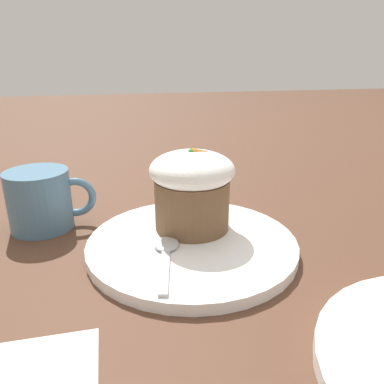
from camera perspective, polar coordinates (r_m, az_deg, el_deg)
ground_plane at (r=0.48m, az=-0.01°, el=-8.70°), size 4.00×4.00×0.00m
dessert_plate at (r=0.47m, az=-0.01°, el=-7.97°), size 0.26×0.26×0.01m
carrot_cake at (r=0.48m, az=0.00°, el=0.63°), size 0.11×0.11×0.11m
spoon at (r=0.44m, az=-3.98°, el=-9.07°), size 0.04×0.12×0.01m
coffee_cup at (r=0.56m, az=-21.97°, el=-1.10°), size 0.12×0.09×0.08m
paper_napkin at (r=0.34m, az=-24.31°, el=-24.79°), size 0.11×0.09×0.00m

